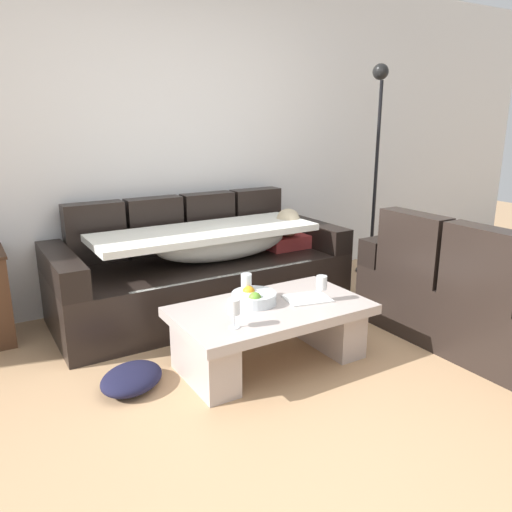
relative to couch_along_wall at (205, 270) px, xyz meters
name	(u,v)px	position (x,y,z in m)	size (l,w,h in m)	color
ground_plane	(330,406)	(-0.05, -1.62, -0.33)	(14.00, 14.00, 0.00)	tan
back_wall	(168,136)	(-0.05, 0.53, 1.02)	(9.00, 0.10, 2.70)	silver
couch_along_wall	(205,270)	(0.00, 0.00, 0.00)	(2.26, 0.92, 0.88)	black
coffee_table	(271,327)	(-0.05, -1.03, -0.09)	(1.20, 0.68, 0.38)	#BAABA4
fruit_bowl	(254,298)	(-0.12, -0.94, 0.09)	(0.28, 0.28, 0.10)	silver
wine_glass_near_left	(234,308)	(-0.40, -1.20, 0.16)	(0.07, 0.07, 0.17)	silver
wine_glass_near_right	(322,284)	(0.27, -1.13, 0.16)	(0.07, 0.07, 0.17)	silver
wine_glass_far_back	(246,282)	(-0.11, -0.84, 0.16)	(0.07, 0.07, 0.17)	silver
open_magazine	(307,299)	(0.21, -1.05, 0.05)	(0.28, 0.21, 0.01)	white
floor_lamp	(376,159)	(1.79, 0.02, 0.78)	(0.33, 0.31, 1.95)	black
crumpled_garment	(132,378)	(-0.90, -0.89, -0.27)	(0.40, 0.32, 0.12)	#191933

